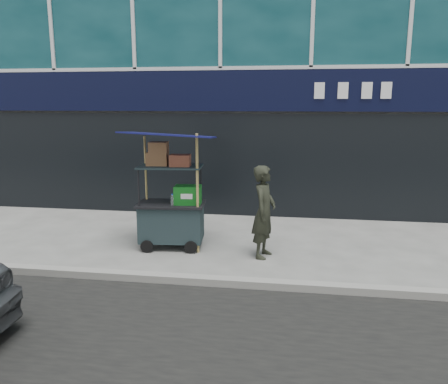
# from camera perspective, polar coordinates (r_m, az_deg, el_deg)

# --- Properties ---
(ground) EXTENTS (80.00, 80.00, 0.00)m
(ground) POSITION_cam_1_polar(r_m,az_deg,el_deg) (6.89, -5.56, -11.06)
(ground) COLOR #60615C
(ground) RESTS_ON ground
(curb) EXTENTS (80.00, 0.18, 0.12)m
(curb) POSITION_cam_1_polar(r_m,az_deg,el_deg) (6.69, -5.99, -11.23)
(curb) COLOR gray
(curb) RESTS_ON ground
(vendor_cart) EXTENTS (1.71, 1.28, 2.18)m
(vendor_cart) POSITION_cam_1_polar(r_m,az_deg,el_deg) (8.06, -6.79, -1.98)
(vendor_cart) COLOR black
(vendor_cart) RESTS_ON ground
(vendor_man) EXTENTS (0.51, 0.66, 1.61)m
(vendor_man) POSITION_cam_1_polar(r_m,az_deg,el_deg) (7.53, 5.25, -2.60)
(vendor_man) COLOR black
(vendor_man) RESTS_ON ground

